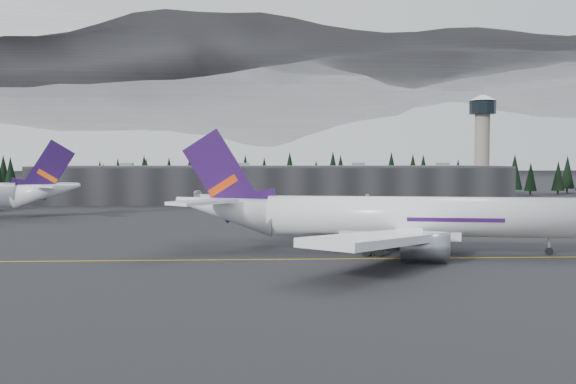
{
  "coord_description": "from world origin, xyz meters",
  "views": [
    {
      "loc": [
        -6.02,
        -97.51,
        15.17
      ],
      "look_at": [
        0.0,
        20.0,
        9.0
      ],
      "focal_mm": 40.0,
      "sensor_mm": 36.0,
      "label": 1
    }
  ],
  "objects": [
    {
      "name": "ground",
      "position": [
        0.0,
        0.0,
        0.0
      ],
      "size": [
        1400.0,
        1400.0,
        0.0
      ],
      "primitive_type": "plane",
      "color": "black",
      "rests_on": "ground"
    },
    {
      "name": "taxiline",
      "position": [
        0.0,
        -2.0,
        0.01
      ],
      "size": [
        400.0,
        0.4,
        0.02
      ],
      "primitive_type": "cube",
      "color": "gold",
      "rests_on": "ground"
    },
    {
      "name": "terminal",
      "position": [
        0.0,
        125.0,
        6.3
      ],
      "size": [
        160.0,
        30.0,
        12.6
      ],
      "color": "black",
      "rests_on": "ground"
    },
    {
      "name": "control_tower",
      "position": [
        75.0,
        128.0,
        23.41
      ],
      "size": [
        10.0,
        10.0,
        37.7
      ],
      "color": "gray",
      "rests_on": "ground"
    },
    {
      "name": "treeline",
      "position": [
        0.0,
        162.0,
        7.5
      ],
      "size": [
        360.0,
        20.0,
        15.0
      ],
      "primitive_type": "cube",
      "color": "black",
      "rests_on": "ground"
    },
    {
      "name": "mountain_ridge",
      "position": [
        0.0,
        1000.0,
        0.0
      ],
      "size": [
        4400.0,
        900.0,
        420.0
      ],
      "primitive_type": null,
      "color": "white",
      "rests_on": "ground"
    },
    {
      "name": "jet_main",
      "position": [
        14.42,
        5.19,
        5.68
      ],
      "size": [
        68.01,
        62.26,
        20.14
      ],
      "rotation": [
        0.0,
        0.0,
        -0.18
      ],
      "color": "white",
      "rests_on": "ground"
    },
    {
      "name": "gse_vehicle_a",
      "position": [
        -23.74,
        100.28,
        0.74
      ],
      "size": [
        3.9,
        5.83,
        1.49
      ],
      "primitive_type": "imported",
      "rotation": [
        0.0,
        0.0,
        0.29
      ],
      "color": "silver",
      "rests_on": "ground"
    },
    {
      "name": "gse_vehicle_b",
      "position": [
        28.1,
        94.31,
        0.75
      ],
      "size": [
        4.72,
        2.93,
        1.5
      ],
      "primitive_type": "imported",
      "rotation": [
        0.0,
        0.0,
        -1.29
      ],
      "color": "silver",
      "rests_on": "ground"
    }
  ]
}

